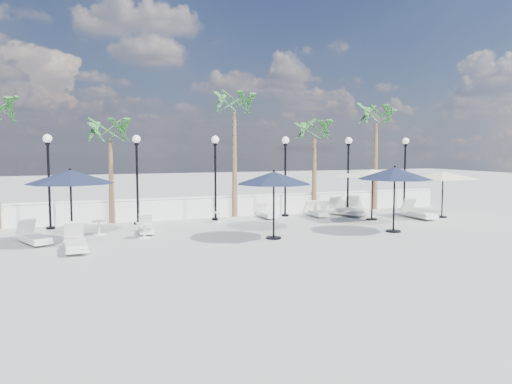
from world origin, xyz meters
name	(u,v)px	position (x,y,z in m)	size (l,w,h in m)	color
ground	(272,246)	(0.00, 0.00, 0.00)	(100.00, 100.00, 0.00)	#A4A5A0
balustrade	(210,207)	(0.00, 7.50, 0.47)	(26.00, 0.30, 1.01)	silver
lamppost_1	(48,168)	(-7.00, 6.50, 2.49)	(0.36, 0.36, 3.84)	black
lamppost_2	(137,167)	(-3.50, 6.50, 2.49)	(0.36, 0.36, 3.84)	black
lamppost_3	(215,166)	(0.00, 6.50, 2.49)	(0.36, 0.36, 3.84)	black
lamppost_4	(285,165)	(3.50, 6.50, 2.49)	(0.36, 0.36, 3.84)	black
lamppost_5	(348,164)	(7.00, 6.50, 2.49)	(0.36, 0.36, 3.84)	black
lamppost_6	(405,163)	(10.50, 6.50, 2.49)	(0.36, 0.36, 3.84)	black
palm_1	(110,137)	(-4.50, 7.30, 3.75)	(2.60, 2.60, 4.70)	brown
palm_2	(234,109)	(1.20, 7.30, 5.12)	(2.60, 2.60, 6.10)	brown
palm_3	(315,135)	(5.50, 7.30, 3.95)	(2.60, 2.60, 4.90)	brown
palm_4	(376,121)	(9.20, 7.30, 4.73)	(2.60, 2.60, 5.70)	brown
lounger_0	(34,237)	(-7.49, 3.23, 0.24)	(1.25, 2.00, 0.71)	silver
lounger_1	(146,228)	(-3.55, 4.02, 0.21)	(0.72, 1.72, 0.62)	silver
lounger_2	(75,243)	(-6.19, 1.49, 0.26)	(0.73, 2.06, 0.77)	silver
lounger_3	(267,214)	(2.41, 6.22, 0.20)	(0.55, 1.63, 0.61)	silver
lounger_4	(316,212)	(4.80, 5.79, 0.22)	(0.61, 1.74, 0.64)	silver
lounger_5	(345,210)	(6.28, 5.55, 0.27)	(1.26, 2.22, 0.79)	silver
lounger_6	(418,213)	(8.93, 3.45, 0.26)	(0.79, 2.10, 0.77)	silver
lounger_7	(356,209)	(7.13, 5.89, 0.26)	(1.25, 2.19, 0.78)	silver
side_table_0	(144,229)	(-3.79, 2.97, 0.35)	(0.59, 0.59, 0.58)	silver
side_table_1	(99,226)	(-5.27, 4.27, 0.33)	(0.57, 0.57, 0.55)	silver
side_table_2	(219,216)	(-0.08, 5.78, 0.27)	(0.46, 0.46, 0.45)	silver
parasol_navy_left	(70,177)	(-6.26, 2.79, 2.29)	(2.95, 2.95, 2.60)	black
parasol_navy_mid	(274,178)	(0.57, 1.16, 2.20)	(2.79, 2.79, 2.50)	black
parasol_navy_right	(395,174)	(5.53, 0.79, 2.29)	(2.90, 2.90, 2.60)	black
parasol_cream_sq_a	(373,170)	(6.68, 3.92, 2.31)	(5.08, 5.08, 2.49)	black
parasol_cream_sq_b	(443,172)	(10.23, 3.35, 2.16)	(4.66, 4.66, 2.34)	black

